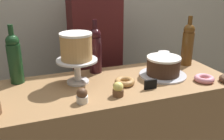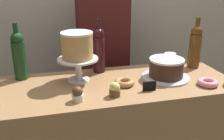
# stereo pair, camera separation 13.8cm
# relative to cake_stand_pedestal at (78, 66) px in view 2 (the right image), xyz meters

# --- Properties ---
(back_wall) EXTENTS (6.00, 0.05, 2.60)m
(back_wall) POSITION_rel_cake_stand_pedestal_xyz_m (0.17, 0.76, 0.29)
(back_wall) COLOR #BCB7A8
(back_wall) RESTS_ON ground_plane
(cake_stand_pedestal) EXTENTS (0.23, 0.23, 0.14)m
(cake_stand_pedestal) POSITION_rel_cake_stand_pedestal_xyz_m (0.00, 0.00, 0.00)
(cake_stand_pedestal) COLOR silver
(cake_stand_pedestal) RESTS_ON display_counter
(white_layer_cake) EXTENTS (0.17, 0.17, 0.15)m
(white_layer_cake) POSITION_rel_cake_stand_pedestal_xyz_m (0.00, 0.00, 0.12)
(white_layer_cake) COLOR tan
(white_layer_cake) RESTS_ON cake_stand_pedestal
(silver_serving_platter) EXTENTS (0.28, 0.28, 0.01)m
(silver_serving_platter) POSITION_rel_cake_stand_pedestal_xyz_m (0.50, -0.07, -0.09)
(silver_serving_platter) COLOR silver
(silver_serving_platter) RESTS_ON display_counter
(chocolate_round_cake) EXTENTS (0.20, 0.20, 0.11)m
(chocolate_round_cake) POSITION_rel_cake_stand_pedestal_xyz_m (0.50, -0.07, -0.03)
(chocolate_round_cake) COLOR #3D2619
(chocolate_round_cake) RESTS_ON silver_serving_platter
(wine_bottle_green) EXTENTS (0.08, 0.08, 0.33)m
(wine_bottle_green) POSITION_rel_cake_stand_pedestal_xyz_m (-0.32, 0.12, 0.05)
(wine_bottle_green) COLOR #193D1E
(wine_bottle_green) RESTS_ON display_counter
(wine_bottle_dark_red) EXTENTS (0.08, 0.08, 0.33)m
(wine_bottle_dark_red) POSITION_rel_cake_stand_pedestal_xyz_m (0.14, 0.13, 0.05)
(wine_bottle_dark_red) COLOR black
(wine_bottle_dark_red) RESTS_ON display_counter
(wine_bottle_amber) EXTENTS (0.08, 0.08, 0.33)m
(wine_bottle_amber) POSITION_rel_cake_stand_pedestal_xyz_m (0.75, 0.05, 0.05)
(wine_bottle_amber) COLOR #5B3814
(wine_bottle_amber) RESTS_ON display_counter
(cupcake_lemon) EXTENTS (0.06, 0.06, 0.07)m
(cupcake_lemon) POSITION_rel_cake_stand_pedestal_xyz_m (0.15, -0.23, -0.06)
(cupcake_lemon) COLOR brown
(cupcake_lemon) RESTS_ON display_counter
(cupcake_chocolate) EXTENTS (0.06, 0.06, 0.07)m
(cupcake_chocolate) POSITION_rel_cake_stand_pedestal_xyz_m (-0.03, -0.24, -0.06)
(cupcake_chocolate) COLOR white
(cupcake_chocolate) RESTS_ON display_counter
(donut_maple) EXTENTS (0.11, 0.11, 0.03)m
(donut_maple) POSITION_rel_cake_stand_pedestal_xyz_m (0.24, -0.11, -0.08)
(donut_maple) COLOR #B27F47
(donut_maple) RESTS_ON display_counter
(donut_pink) EXTENTS (0.11, 0.11, 0.03)m
(donut_pink) POSITION_rel_cake_stand_pedestal_xyz_m (0.68, -0.23, -0.08)
(donut_pink) COLOR pink
(donut_pink) RESTS_ON display_counter
(price_sign_chalkboard) EXTENTS (0.07, 0.01, 0.05)m
(price_sign_chalkboard) POSITION_rel_cake_stand_pedestal_xyz_m (0.34, -0.22, -0.07)
(price_sign_chalkboard) COLOR black
(price_sign_chalkboard) RESTS_ON display_counter
(coffee_cup_ceramic) EXTENTS (0.08, 0.08, 0.08)m
(coffee_cup_ceramic) POSITION_rel_cake_stand_pedestal_xyz_m (0.62, 0.12, -0.05)
(coffee_cup_ceramic) COLOR white
(coffee_cup_ceramic) RESTS_ON display_counter
(barista_figure) EXTENTS (0.36, 0.22, 1.60)m
(barista_figure) POSITION_rel_cake_stand_pedestal_xyz_m (0.24, 0.45, -0.17)
(barista_figure) COLOR black
(barista_figure) RESTS_ON ground_plane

